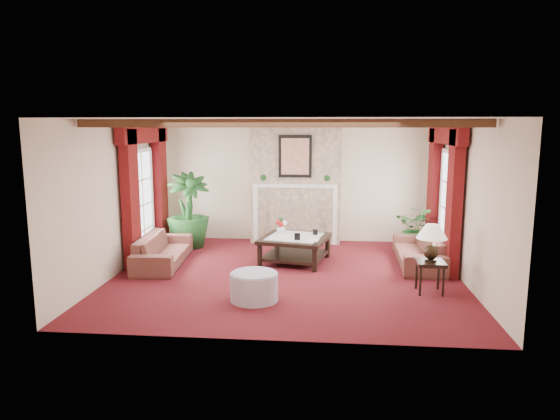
# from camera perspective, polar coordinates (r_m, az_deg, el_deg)

# --- Properties ---
(floor) EXTENTS (6.00, 6.00, 0.00)m
(floor) POSITION_cam_1_polar(r_m,az_deg,el_deg) (8.90, 0.76, -7.40)
(floor) COLOR #4F0E11
(floor) RESTS_ON ground
(ceiling) EXTENTS (6.00, 6.00, 0.00)m
(ceiling) POSITION_cam_1_polar(r_m,az_deg,el_deg) (8.51, 0.80, 10.25)
(ceiling) COLOR white
(ceiling) RESTS_ON floor
(back_wall) EXTENTS (6.00, 0.02, 2.70)m
(back_wall) POSITION_cam_1_polar(r_m,az_deg,el_deg) (11.33, 1.86, 3.25)
(back_wall) COLOR beige
(back_wall) RESTS_ON ground
(left_wall) EXTENTS (0.02, 5.50, 2.70)m
(left_wall) POSITION_cam_1_polar(r_m,az_deg,el_deg) (9.33, -17.93, 1.41)
(left_wall) COLOR beige
(left_wall) RESTS_ON ground
(right_wall) EXTENTS (0.02, 5.50, 2.70)m
(right_wall) POSITION_cam_1_polar(r_m,az_deg,el_deg) (8.89, 20.43, 0.89)
(right_wall) COLOR beige
(right_wall) RESTS_ON ground
(ceiling_beams) EXTENTS (6.00, 3.00, 0.12)m
(ceiling_beams) POSITION_cam_1_polar(r_m,az_deg,el_deg) (8.51, 0.80, 9.85)
(ceiling_beams) COLOR #372011
(ceiling_beams) RESTS_ON ceiling
(fireplace) EXTENTS (2.00, 0.52, 2.70)m
(fireplace) POSITION_cam_1_polar(r_m,az_deg,el_deg) (11.06, 1.84, 10.10)
(fireplace) COLOR tan
(fireplace) RESTS_ON ground
(french_door_left) EXTENTS (0.10, 1.10, 2.16)m
(french_door_left) POSITION_cam_1_polar(r_m,az_deg,el_deg) (10.17, -15.80, 6.58)
(french_door_left) COLOR white
(french_door_left) RESTS_ON ground
(french_door_right) EXTENTS (0.10, 1.10, 2.16)m
(french_door_right) POSITION_cam_1_polar(r_m,az_deg,el_deg) (9.78, 19.01, 6.31)
(french_door_right) COLOR white
(french_door_right) RESTS_ON ground
(curtains_left) EXTENTS (0.20, 2.40, 2.55)m
(curtains_left) POSITION_cam_1_polar(r_m,az_deg,el_deg) (10.12, -15.32, 8.97)
(curtains_left) COLOR #4B0C0A
(curtains_left) RESTS_ON ground
(curtains_right) EXTENTS (0.20, 2.40, 2.55)m
(curtains_right) POSITION_cam_1_polar(r_m,az_deg,el_deg) (9.74, 18.51, 8.80)
(curtains_right) COLOR #4B0C0A
(curtains_right) RESTS_ON ground
(sofa_left) EXTENTS (2.02, 0.84, 0.76)m
(sofa_left) POSITION_cam_1_polar(r_m,az_deg,el_deg) (9.70, -13.26, -3.91)
(sofa_left) COLOR #3D101D
(sofa_left) RESTS_ON ground
(sofa_right) EXTENTS (1.98, 0.69, 0.76)m
(sofa_right) POSITION_cam_1_polar(r_m,az_deg,el_deg) (9.78, 15.56, -3.90)
(sofa_right) COLOR #3D101D
(sofa_right) RESTS_ON ground
(potted_palm) EXTENTS (2.36, 2.43, 0.91)m
(potted_palm) POSITION_cam_1_polar(r_m,az_deg,el_deg) (10.96, -10.40, -1.87)
(potted_palm) COLOR black
(potted_palm) RESTS_ON ground
(small_plant) EXTENTS (1.79, 1.80, 0.77)m
(small_plant) POSITION_cam_1_polar(r_m,az_deg,el_deg) (10.79, 15.53, -2.63)
(small_plant) COLOR black
(small_plant) RESTS_ON ground
(coffee_table) EXTENTS (1.45, 1.45, 0.50)m
(coffee_table) POSITION_cam_1_polar(r_m,az_deg,el_deg) (9.66, 1.70, -4.52)
(coffee_table) COLOR black
(coffee_table) RESTS_ON ground
(side_table) EXTENTS (0.52, 0.52, 0.51)m
(side_table) POSITION_cam_1_polar(r_m,az_deg,el_deg) (8.27, 16.74, -7.32)
(side_table) COLOR black
(side_table) RESTS_ON ground
(ottoman) EXTENTS (0.72, 0.72, 0.42)m
(ottoman) POSITION_cam_1_polar(r_m,az_deg,el_deg) (7.60, -2.97, -8.76)
(ottoman) COLOR #ADA2B8
(ottoman) RESTS_ON ground
(table_lamp) EXTENTS (0.47, 0.47, 0.60)m
(table_lamp) POSITION_cam_1_polar(r_m,az_deg,el_deg) (8.13, 16.92, -3.56)
(table_lamp) COLOR black
(table_lamp) RESTS_ON side_table
(flower_vase) EXTENTS (0.24, 0.25, 0.18)m
(flower_vase) POSITION_cam_1_polar(r_m,az_deg,el_deg) (9.90, 0.12, -2.17)
(flower_vase) COLOR silver
(flower_vase) RESTS_ON coffee_table
(book) EXTENTS (0.21, 0.07, 0.28)m
(book) POSITION_cam_1_polar(r_m,az_deg,el_deg) (9.26, 3.21, -2.70)
(book) COLOR black
(book) RESTS_ON coffee_table
(photo_frame_a) EXTENTS (0.11, 0.03, 0.14)m
(photo_frame_a) POSITION_cam_1_polar(r_m,az_deg,el_deg) (9.27, 1.99, -3.08)
(photo_frame_a) COLOR black
(photo_frame_a) RESTS_ON coffee_table
(photo_frame_b) EXTENTS (0.09, 0.04, 0.12)m
(photo_frame_b) POSITION_cam_1_polar(r_m,az_deg,el_deg) (9.73, 4.06, -2.57)
(photo_frame_b) COLOR black
(photo_frame_b) RESTS_ON coffee_table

